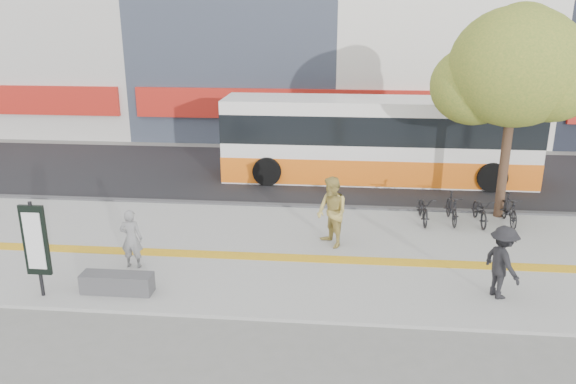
# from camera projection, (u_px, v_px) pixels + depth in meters

# --- Properties ---
(ground) EXTENTS (120.00, 120.00, 0.00)m
(ground) POSITION_uv_depth(u_px,v_px,m) (242.00, 276.00, 13.46)
(ground) COLOR slate
(ground) RESTS_ON ground
(sidewalk) EXTENTS (40.00, 7.00, 0.08)m
(sidewalk) POSITION_uv_depth(u_px,v_px,m) (251.00, 250.00, 14.87)
(sidewalk) COLOR gray
(sidewalk) RESTS_ON ground
(tactile_strip) EXTENTS (40.00, 0.45, 0.01)m
(tactile_strip) POSITION_uv_depth(u_px,v_px,m) (248.00, 256.00, 14.39)
(tactile_strip) COLOR yellow
(tactile_strip) RESTS_ON sidewalk
(street) EXTENTS (40.00, 8.00, 0.06)m
(street) POSITION_uv_depth(u_px,v_px,m) (281.00, 173.00, 21.98)
(street) COLOR black
(street) RESTS_ON ground
(curb) EXTENTS (40.00, 0.25, 0.14)m
(curb) POSITION_uv_depth(u_px,v_px,m) (268.00, 206.00, 18.18)
(curb) COLOR #3E3E41
(curb) RESTS_ON ground
(bench) EXTENTS (1.60, 0.45, 0.45)m
(bench) POSITION_uv_depth(u_px,v_px,m) (117.00, 283.00, 12.47)
(bench) COLOR #3E3E41
(bench) RESTS_ON sidewalk
(signboard) EXTENTS (0.55, 0.10, 2.20)m
(signboard) POSITION_uv_depth(u_px,v_px,m) (35.00, 242.00, 12.00)
(signboard) COLOR black
(signboard) RESTS_ON sidewalk
(street_tree) EXTENTS (4.40, 3.80, 6.31)m
(street_tree) POSITION_uv_depth(u_px,v_px,m) (514.00, 70.00, 15.99)
(street_tree) COLOR #3B271A
(street_tree) RESTS_ON sidewalk
(bus) EXTENTS (11.37, 2.70, 3.03)m
(bus) POSITION_uv_depth(u_px,v_px,m) (377.00, 142.00, 20.73)
(bus) COLOR white
(bus) RESTS_ON street
(bicycle_row) EXTENTS (3.00, 1.58, 0.92)m
(bicycle_row) POSITION_uv_depth(u_px,v_px,m) (465.00, 209.00, 16.54)
(bicycle_row) COLOR black
(bicycle_row) RESTS_ON sidewalk
(seated_woman) EXTENTS (0.55, 0.36, 1.49)m
(seated_woman) POSITION_uv_depth(u_px,v_px,m) (131.00, 239.00, 13.57)
(seated_woman) COLOR black
(seated_woman) RESTS_ON sidewalk
(pedestrian_tan) EXTENTS (1.11, 1.17, 1.90)m
(pedestrian_tan) POSITION_uv_depth(u_px,v_px,m) (332.00, 212.00, 14.77)
(pedestrian_tan) COLOR tan
(pedestrian_tan) RESTS_ON sidewalk
(pedestrian_dark) EXTENTS (0.97, 1.22, 1.65)m
(pedestrian_dark) POSITION_uv_depth(u_px,v_px,m) (502.00, 262.00, 12.10)
(pedestrian_dark) COLOR black
(pedestrian_dark) RESTS_ON sidewalk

